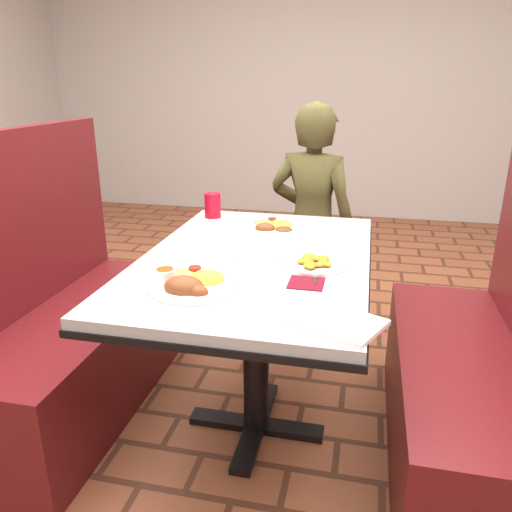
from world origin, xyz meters
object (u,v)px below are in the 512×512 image
booth_bench_right (475,384)px  near_dinner_plate (191,279)px  far_dinner_plate (274,225)px  dining_table (256,281)px  diner_person (312,225)px  plantain_plate (316,264)px  booth_bench_left (72,336)px  red_tumbler (213,205)px

booth_bench_right → near_dinner_plate: 1.08m
near_dinner_plate → far_dinner_plate: (0.13, 0.67, -0.01)m
dining_table → diner_person: diner_person is taller
near_dinner_plate → plantain_plate: 0.44m
booth_bench_left → near_dinner_plate: booth_bench_left is taller
booth_bench_right → far_dinner_plate: bearing=157.0°
far_dinner_plate → plantain_plate: (0.22, -0.40, -0.01)m
dining_table → red_tumbler: 0.59m
dining_table → near_dinner_plate: near_dinner_plate is taller
far_dinner_plate → plantain_plate: 0.46m
dining_table → far_dinner_plate: bearing=89.9°
near_dinner_plate → red_tumbler: (-0.18, 0.81, 0.03)m
dining_table → booth_bench_right: size_ratio=1.01×
dining_table → booth_bench_right: (0.80, 0.00, -0.32)m
booth_bench_right → red_tumbler: bearing=156.6°
plantain_plate → diner_person: bearing=97.2°
booth_bench_right → booth_bench_left: bearing=180.0°
diner_person → red_tumbler: size_ratio=11.20×
diner_person → plantain_plate: size_ratio=6.36×
booth_bench_left → diner_person: size_ratio=0.96×
booth_bench_right → diner_person: diner_person is taller
diner_person → dining_table: bearing=94.6°
booth_bench_right → near_dinner_plate: bearing=-160.5°
booth_bench_right → diner_person: size_ratio=0.96×
booth_bench_right → near_dinner_plate: size_ratio=4.36×
plantain_plate → dining_table: bearing=163.8°
booth_bench_right → far_dinner_plate: booth_bench_right is taller
booth_bench_left → red_tumbler: size_ratio=10.73×
booth_bench_left → booth_bench_right: bearing=0.0°
booth_bench_left → far_dinner_plate: bearing=22.9°
booth_bench_left → near_dinner_plate: 0.87m
diner_person → near_dinner_plate: bearing=90.5°
dining_table → booth_bench_right: bearing=0.0°
booth_bench_right → near_dinner_plate: (-0.93, -0.33, 0.45)m
dining_table → booth_bench_left: (-0.80, 0.00, -0.32)m
booth_bench_right → far_dinner_plate: 0.97m
plantain_plate → far_dinner_plate: bearing=118.8°
dining_table → far_dinner_plate: 0.36m
far_dinner_plate → red_tumbler: (-0.31, 0.14, 0.03)m
booth_bench_left → plantain_plate: bearing=-3.6°
dining_table → plantain_plate: bearing=-16.2°
booth_bench_left → far_dinner_plate: 0.97m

